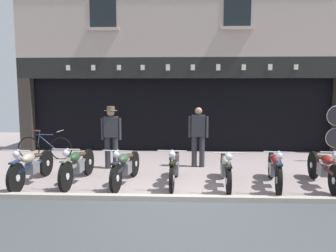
{
  "coord_description": "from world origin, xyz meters",
  "views": [
    {
      "loc": [
        0.04,
        -6.08,
        2.18
      ],
      "look_at": [
        -0.34,
        2.78,
        1.18
      ],
      "focal_mm": 34.24,
      "sensor_mm": 36.0,
      "label": 1
    }
  ],
  "objects_px": {
    "motorcycle_center": "(174,166)",
    "leaning_bicycle": "(45,147)",
    "advert_board_near": "(96,99)",
    "motorcycle_far_left": "(32,166)",
    "motorcycle_center_left": "(126,166)",
    "motorcycle_right": "(275,168)",
    "shopkeeper_center": "(198,134)",
    "salesman_left": "(111,134)",
    "motorcycle_center_right": "(226,168)",
    "tyre_sign_pole": "(336,128)",
    "motorcycle_left": "(78,165)",
    "motorcycle_far_right": "(324,168)",
    "advert_board_far": "(62,102)"
  },
  "relations": [
    {
      "from": "motorcycle_far_left",
      "to": "motorcycle_center",
      "type": "distance_m",
      "value": 3.32
    },
    {
      "from": "shopkeeper_center",
      "to": "advert_board_far",
      "type": "xyz_separation_m",
      "value": [
        -4.8,
        2.47,
        0.82
      ]
    },
    {
      "from": "motorcycle_right",
      "to": "tyre_sign_pole",
      "type": "distance_m",
      "value": 3.71
    },
    {
      "from": "motorcycle_center",
      "to": "tyre_sign_pole",
      "type": "xyz_separation_m",
      "value": [
        4.83,
        2.49,
        0.64
      ]
    },
    {
      "from": "motorcycle_left",
      "to": "leaning_bicycle",
      "type": "relative_size",
      "value": 1.17
    },
    {
      "from": "shopkeeper_center",
      "to": "advert_board_near",
      "type": "distance_m",
      "value": 4.44
    },
    {
      "from": "motorcycle_far_right",
      "to": "advert_board_far",
      "type": "relative_size",
      "value": 1.9
    },
    {
      "from": "motorcycle_far_left",
      "to": "motorcycle_far_right",
      "type": "relative_size",
      "value": 0.99
    },
    {
      "from": "motorcycle_center",
      "to": "tyre_sign_pole",
      "type": "relative_size",
      "value": 1.14
    },
    {
      "from": "motorcycle_center",
      "to": "motorcycle_right",
      "type": "height_order",
      "value": "motorcycle_right"
    },
    {
      "from": "motorcycle_center",
      "to": "leaning_bicycle",
      "type": "height_order",
      "value": "leaning_bicycle"
    },
    {
      "from": "leaning_bicycle",
      "to": "advert_board_far",
      "type": "bearing_deg",
      "value": -178.55
    },
    {
      "from": "motorcycle_center_right",
      "to": "motorcycle_far_right",
      "type": "bearing_deg",
      "value": -177.27
    },
    {
      "from": "shopkeeper_center",
      "to": "leaning_bicycle",
      "type": "height_order",
      "value": "shopkeeper_center"
    },
    {
      "from": "motorcycle_center",
      "to": "motorcycle_right",
      "type": "relative_size",
      "value": 0.95
    },
    {
      "from": "motorcycle_center_right",
      "to": "tyre_sign_pole",
      "type": "bearing_deg",
      "value": -141.92
    },
    {
      "from": "advert_board_near",
      "to": "motorcycle_center_right",
      "type": "bearing_deg",
      "value": -46.28
    },
    {
      "from": "motorcycle_center_left",
      "to": "advert_board_near",
      "type": "distance_m",
      "value": 4.83
    },
    {
      "from": "motorcycle_center_left",
      "to": "shopkeeper_center",
      "type": "height_order",
      "value": "shopkeeper_center"
    },
    {
      "from": "motorcycle_center",
      "to": "tyre_sign_pole",
      "type": "height_order",
      "value": "tyre_sign_pole"
    },
    {
      "from": "motorcycle_far_right",
      "to": "advert_board_near",
      "type": "distance_m",
      "value": 7.76
    },
    {
      "from": "motorcycle_center_right",
      "to": "salesman_left",
      "type": "height_order",
      "value": "salesman_left"
    },
    {
      "from": "motorcycle_far_left",
      "to": "motorcycle_right",
      "type": "xyz_separation_m",
      "value": [
        5.59,
        0.01,
        0.01
      ]
    },
    {
      "from": "motorcycle_center_left",
      "to": "motorcycle_far_right",
      "type": "relative_size",
      "value": 0.96
    },
    {
      "from": "shopkeeper_center",
      "to": "advert_board_near",
      "type": "xyz_separation_m",
      "value": [
        -3.57,
        2.47,
        0.93
      ]
    },
    {
      "from": "motorcycle_far_right",
      "to": "tyre_sign_pole",
      "type": "height_order",
      "value": "tyre_sign_pole"
    },
    {
      "from": "shopkeeper_center",
      "to": "motorcycle_center_left",
      "type": "bearing_deg",
      "value": 48.94
    },
    {
      "from": "shopkeeper_center",
      "to": "tyre_sign_pole",
      "type": "relative_size",
      "value": 0.98
    },
    {
      "from": "motorcycle_left",
      "to": "tyre_sign_pole",
      "type": "distance_m",
      "value": 7.56
    },
    {
      "from": "motorcycle_far_left",
      "to": "motorcycle_center_left",
      "type": "relative_size",
      "value": 1.03
    },
    {
      "from": "motorcycle_left",
      "to": "advert_board_far",
      "type": "relative_size",
      "value": 1.91
    },
    {
      "from": "motorcycle_far_left",
      "to": "leaning_bicycle",
      "type": "height_order",
      "value": "leaning_bicycle"
    },
    {
      "from": "motorcycle_far_right",
      "to": "salesman_left",
      "type": "height_order",
      "value": "salesman_left"
    },
    {
      "from": "advert_board_near",
      "to": "leaning_bicycle",
      "type": "bearing_deg",
      "value": -127.03
    },
    {
      "from": "motorcycle_right",
      "to": "advert_board_near",
      "type": "distance_m",
      "value": 6.91
    },
    {
      "from": "motorcycle_far_left",
      "to": "motorcycle_center_left",
      "type": "height_order",
      "value": "motorcycle_far_left"
    },
    {
      "from": "salesman_left",
      "to": "shopkeeper_center",
      "type": "relative_size",
      "value": 1.02
    },
    {
      "from": "advert_board_far",
      "to": "motorcycle_center_right",
      "type": "bearing_deg",
      "value": -38.84
    },
    {
      "from": "shopkeeper_center",
      "to": "motorcycle_right",
      "type": "bearing_deg",
      "value": 135.62
    },
    {
      "from": "motorcycle_center_left",
      "to": "shopkeeper_center",
      "type": "relative_size",
      "value": 1.17
    },
    {
      "from": "motorcycle_left",
      "to": "leaning_bicycle",
      "type": "bearing_deg",
      "value": -49.96
    },
    {
      "from": "motorcycle_right",
      "to": "advert_board_near",
      "type": "height_order",
      "value": "advert_board_near"
    },
    {
      "from": "tyre_sign_pole",
      "to": "motorcycle_far_right",
      "type": "bearing_deg",
      "value": -119.4
    },
    {
      "from": "motorcycle_right",
      "to": "shopkeeper_center",
      "type": "height_order",
      "value": "shopkeeper_center"
    },
    {
      "from": "motorcycle_left",
      "to": "motorcycle_far_right",
      "type": "distance_m",
      "value": 5.65
    },
    {
      "from": "motorcycle_center_right",
      "to": "motorcycle_far_right",
      "type": "xyz_separation_m",
      "value": [
        2.2,
        0.0,
        0.02
      ]
    },
    {
      "from": "motorcycle_far_right",
      "to": "shopkeeper_center",
      "type": "relative_size",
      "value": 1.22
    },
    {
      "from": "motorcycle_far_left",
      "to": "motorcycle_left",
      "type": "height_order",
      "value": "motorcycle_left"
    },
    {
      "from": "advert_board_near",
      "to": "leaning_bicycle",
      "type": "relative_size",
      "value": 0.62
    },
    {
      "from": "motorcycle_center_right",
      "to": "salesman_left",
      "type": "relative_size",
      "value": 1.18
    }
  ]
}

